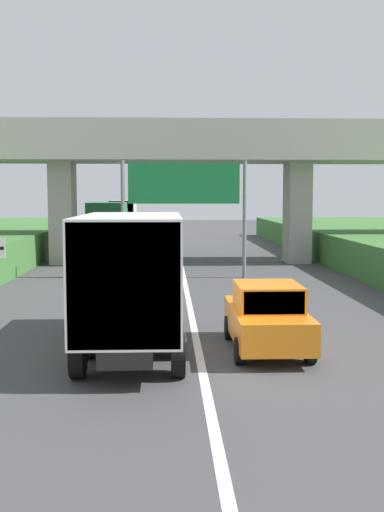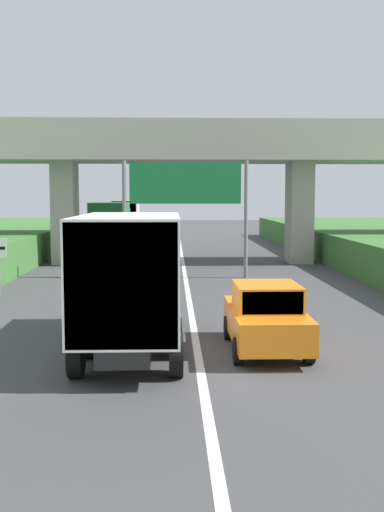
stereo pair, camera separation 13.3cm
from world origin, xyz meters
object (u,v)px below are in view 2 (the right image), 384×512
Objects in this scene: overhead_highway_sign at (185,191)px; truck_green at (111,224)px; car_orange at (266,317)px; truck_black at (132,275)px; truck_silver at (127,216)px.

truck_green is at bearing 109.49° from overhead_highway_sign.
truck_black is at bearing 178.55° from car_orange.
truck_green is (-3.16, 27.41, 0.00)m from truck_black.
overhead_highway_sign is 0.81× the size of truck_silver.
car_orange is (1.72, -13.99, -3.23)m from overhead_highway_sign.
overhead_highway_sign reaches higher than truck_green.
overhead_highway_sign is 0.81× the size of truck_green.
truck_silver reaches higher than car_orange.
truck_silver is at bearing 94.28° from truck_black.
truck_green is 1.00× the size of truck_silver.
truck_green is 17.75m from truck_silver.
truck_black reaches higher than car_orange.
truck_black is 3.50m from car_orange.
overhead_highway_sign is 14.17m from truck_black.
truck_silver is 1.78× the size of car_orange.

